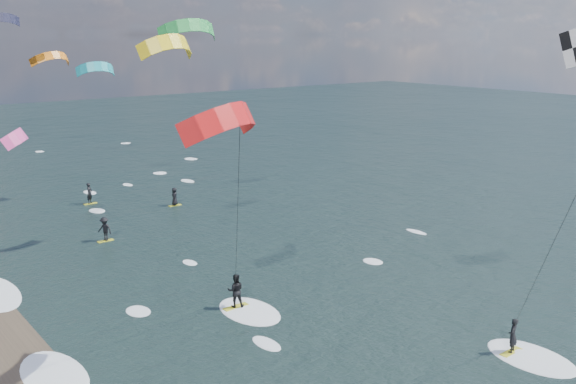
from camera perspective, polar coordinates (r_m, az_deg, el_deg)
kitesurfer_near_b at (r=27.16m, az=-4.17°, el=0.76°), size 7.25×8.90×12.21m
far_kitesurfers at (r=50.51m, az=-14.72°, el=-1.68°), size 9.48×11.50×1.81m
bg_kite_field at (r=66.35m, az=-22.35°, el=11.73°), size 13.39×69.61×9.31m
shoreline_surf at (r=29.67m, az=-19.20°, el=-15.07°), size 2.40×79.40×0.11m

